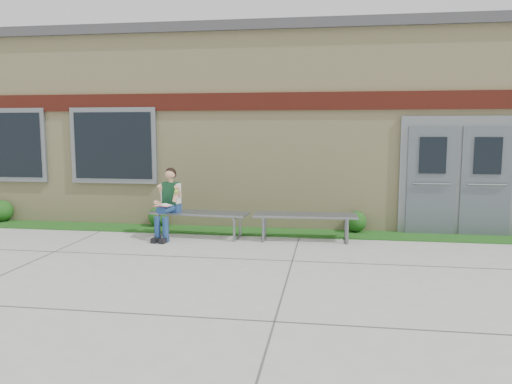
# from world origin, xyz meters

# --- Properties ---
(ground) EXTENTS (80.00, 80.00, 0.00)m
(ground) POSITION_xyz_m (0.00, 0.00, 0.00)
(ground) COLOR #9E9E99
(ground) RESTS_ON ground
(grass_strip) EXTENTS (16.00, 0.80, 0.02)m
(grass_strip) POSITION_xyz_m (0.00, 2.60, 0.01)
(grass_strip) COLOR #144412
(grass_strip) RESTS_ON ground
(school_building) EXTENTS (16.20, 6.22, 4.20)m
(school_building) POSITION_xyz_m (-0.00, 5.99, 2.10)
(school_building) COLOR beige
(school_building) RESTS_ON ground
(bench_left) EXTENTS (1.89, 0.67, 0.48)m
(bench_left) POSITION_xyz_m (-0.88, 2.00, 0.37)
(bench_left) COLOR slate
(bench_left) RESTS_ON ground
(bench_right) EXTENTS (1.92, 0.61, 0.49)m
(bench_right) POSITION_xyz_m (1.12, 2.00, 0.38)
(bench_right) COLOR slate
(bench_right) RESTS_ON ground
(girl) EXTENTS (0.46, 0.79, 1.33)m
(girl) POSITION_xyz_m (-1.43, 1.80, 0.71)
(girl) COLOR navy
(girl) RESTS_ON ground
(shrub_west) EXTENTS (0.47, 0.47, 0.47)m
(shrub_west) POSITION_xyz_m (-5.62, 2.85, 0.25)
(shrub_west) COLOR #144412
(shrub_west) RESTS_ON grass_strip
(shrub_mid) EXTENTS (0.40, 0.40, 0.40)m
(shrub_mid) POSITION_xyz_m (-2.02, 2.85, 0.22)
(shrub_mid) COLOR #144412
(shrub_mid) RESTS_ON grass_strip
(shrub_east) EXTENTS (0.41, 0.41, 0.41)m
(shrub_east) POSITION_xyz_m (2.09, 2.85, 0.23)
(shrub_east) COLOR #144412
(shrub_east) RESTS_ON grass_strip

